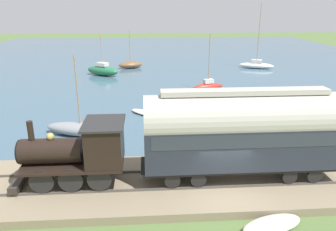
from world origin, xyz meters
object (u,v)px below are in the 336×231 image
sailboat_brown (131,65)px  sailboat_white (256,65)px  sailboat_red (208,86)px  sailboat_green (103,70)px  rowboat_near_shore (172,145)px  beached_dinghy (272,225)px  rowboat_off_pier (165,130)px  sailboat_gray (81,129)px  passenger_coach (242,130)px  rowboat_mid_harbor (145,113)px  steam_locomotive (82,149)px  sailboat_blue (334,119)px

sailboat_brown → sailboat_white: 18.79m
sailboat_red → sailboat_green: bearing=36.6°
rowboat_near_shore → beached_dinghy: (-8.52, -3.53, 0.03)m
sailboat_brown → sailboat_white: size_ratio=0.60×
sailboat_brown → beached_dinghy: sailboat_brown is taller
sailboat_green → sailboat_white: 22.56m
rowboat_off_pier → sailboat_red: bearing=30.1°
sailboat_gray → rowboat_near_shore: 6.90m
sailboat_gray → passenger_coach: bearing=-110.1°
passenger_coach → sailboat_red: bearing=-6.2°
sailboat_white → rowboat_mid_harbor: 26.60m
sailboat_gray → rowboat_mid_harbor: (4.53, -4.59, -0.33)m
rowboat_off_pier → rowboat_mid_harbor: bearing=71.6°
passenger_coach → rowboat_off_pier: (7.45, 3.41, -2.80)m
sailboat_green → sailboat_gray: (-21.48, -0.93, -0.21)m
sailboat_white → sailboat_brown: bearing=107.6°
steam_locomotive → sailboat_gray: (7.54, 1.56, -1.82)m
sailboat_white → rowboat_mid_harbor: sailboat_white is taller
rowboat_mid_harbor → rowboat_near_shore: bearing=-122.3°
sailboat_gray → rowboat_mid_harbor: 6.46m
sailboat_blue → beached_dinghy: sailboat_blue is taller
steam_locomotive → sailboat_red: 22.46m
rowboat_off_pier → rowboat_near_shore: size_ratio=1.15×
steam_locomotive → rowboat_near_shore: (4.87, -4.80, -2.12)m
steam_locomotive → beached_dinghy: (-3.64, -8.33, -2.09)m
passenger_coach → sailboat_white: size_ratio=1.10×
sailboat_blue → rowboat_near_shore: 13.35m
sailboat_green → rowboat_off_pier: sailboat_green is taller
sailboat_brown → sailboat_red: bearing=-164.4°
rowboat_mid_harbor → beached_dinghy: 16.58m
sailboat_red → rowboat_near_shore: (-15.11, 5.29, -0.33)m
steam_locomotive → sailboat_green: 29.17m
beached_dinghy → sailboat_brown: bearing=10.9°
sailboat_brown → rowboat_mid_harbor: sailboat_brown is taller
sailboat_brown → beached_dinghy: size_ratio=1.85×
rowboat_mid_harbor → sailboat_gray: bearing=178.5°
passenger_coach → rowboat_near_shore: bearing=32.5°
sailboat_green → sailboat_white: size_ratio=0.59×
sailboat_green → steam_locomotive: bearing=-144.7°
rowboat_mid_harbor → sailboat_brown: bearing=49.1°
rowboat_off_pier → beached_dinghy: bearing=-106.8°
steam_locomotive → rowboat_off_pier: steam_locomotive is taller
sailboat_blue → passenger_coach: bearing=129.6°
steam_locomotive → sailboat_brown: (34.14, -1.02, -1.78)m
beached_dinghy → sailboat_blue: bearing=-38.6°
sailboat_white → beached_dinghy: (-36.39, 11.43, -0.31)m
sailboat_green → sailboat_red: bearing=-95.3°
steam_locomotive → rowboat_near_shore: bearing=-44.6°
passenger_coach → sailboat_red: sailboat_red is taller
sailboat_green → beached_dinghy: sailboat_green is taller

